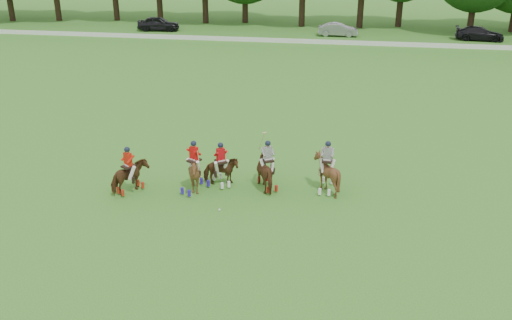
% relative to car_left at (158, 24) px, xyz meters
% --- Properties ---
extents(ground, '(180.00, 180.00, 0.00)m').
position_rel_car_left_xyz_m(ground, '(15.54, -42.50, -0.78)').
color(ground, '#32681D').
rests_on(ground, ground).
extents(boundary_rail, '(120.00, 0.10, 0.44)m').
position_rel_car_left_xyz_m(boundary_rail, '(15.54, -4.50, -0.56)').
color(boundary_rail, white).
rests_on(boundary_rail, ground).
extents(car_left, '(4.73, 2.20, 1.57)m').
position_rel_car_left_xyz_m(car_left, '(0.00, 0.00, 0.00)').
color(car_left, black).
rests_on(car_left, ground).
extents(car_mid, '(4.15, 1.45, 1.37)m').
position_rel_car_left_xyz_m(car_mid, '(19.87, 0.00, -0.10)').
color(car_mid, gray).
rests_on(car_mid, ground).
extents(car_right, '(4.94, 2.37, 1.39)m').
position_rel_car_left_xyz_m(car_right, '(34.28, 0.00, -0.09)').
color(car_right, black).
rests_on(car_right, ground).
extents(polo_red_a, '(1.64, 1.91, 2.21)m').
position_rel_car_left_xyz_m(polo_red_a, '(11.79, -39.66, 0.00)').
color(polo_red_a, '#452512').
rests_on(polo_red_a, ground).
extents(polo_red_b, '(1.80, 1.75, 2.12)m').
position_rel_car_left_xyz_m(polo_red_b, '(15.69, -38.25, -0.05)').
color(polo_red_b, '#452512').
rests_on(polo_red_b, ground).
extents(polo_red_c, '(2.00, 2.08, 2.46)m').
position_rel_car_left_xyz_m(polo_red_c, '(14.67, -39.10, 0.12)').
color(polo_red_c, '#452512').
rests_on(polo_red_c, ground).
extents(polo_stripe_a, '(1.71, 2.11, 2.87)m').
position_rel_car_left_xyz_m(polo_stripe_a, '(17.87, -38.23, 0.06)').
color(polo_stripe_a, '#452512').
rests_on(polo_stripe_a, ground).
extents(polo_stripe_b, '(1.48, 1.64, 2.41)m').
position_rel_car_left_xyz_m(polo_stripe_b, '(20.54, -38.05, 0.10)').
color(polo_stripe_b, '#452512').
rests_on(polo_stripe_b, ground).
extents(polo_ball, '(0.09, 0.09, 0.09)m').
position_rel_car_left_xyz_m(polo_ball, '(16.17, -40.77, -0.74)').
color(polo_ball, white).
rests_on(polo_ball, ground).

